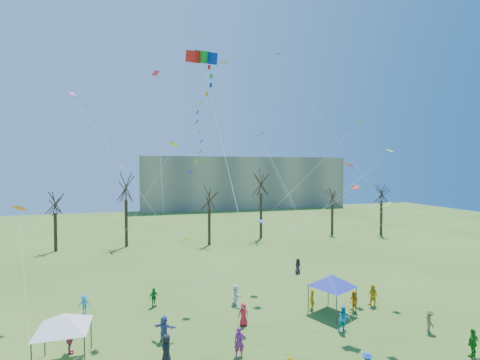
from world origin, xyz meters
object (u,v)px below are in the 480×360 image
object	(u,v)px
distant_building	(243,182)
canopy_tent_blue	(332,281)
big_box_kite	(206,120)
canopy_tent_white	(63,321)

from	to	relation	value
distant_building	canopy_tent_blue	distance (m)	74.62
distant_building	big_box_kite	distance (m)	78.33
big_box_kite	distant_building	bearing A→B (deg)	71.67
canopy_tent_blue	big_box_kite	bearing A→B (deg)	-175.15
canopy_tent_white	canopy_tent_blue	world-z (taller)	canopy_tent_blue
big_box_kite	canopy_tent_blue	distance (m)	16.23
distant_building	canopy_tent_white	size ratio (longest dim) A/B	14.59
distant_building	canopy_tent_white	xyz separation A→B (m)	(-33.34, -75.05, -4.89)
canopy_tent_blue	distant_building	bearing A→B (deg)	79.12
big_box_kite	canopy_tent_white	world-z (taller)	big_box_kite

